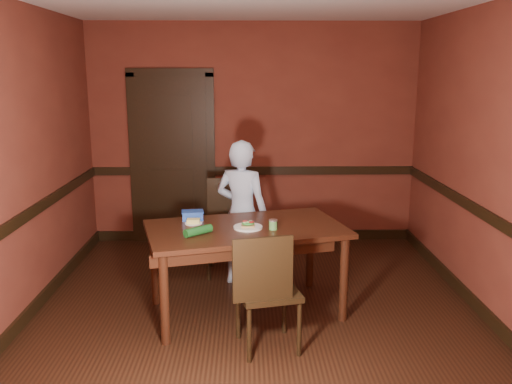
{
  "coord_description": "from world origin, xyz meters",
  "views": [
    {
      "loc": [
        -0.09,
        -4.42,
        2.12
      ],
      "look_at": [
        0.0,
        0.35,
        1.05
      ],
      "focal_mm": 38.0,
      "sensor_mm": 36.0,
      "label": 1
    }
  ],
  "objects_px": {
    "chair_far": "(229,228)",
    "cheese_saucer": "(193,222)",
    "dining_table": "(246,270)",
    "sandwich_plate": "(248,226)",
    "food_tub": "(193,215)",
    "sauce_jar": "(273,224)",
    "chair_near": "(268,289)",
    "person": "(242,213)"
  },
  "relations": [
    {
      "from": "chair_far",
      "to": "cheese_saucer",
      "type": "relative_size",
      "value": 6.62
    },
    {
      "from": "chair_far",
      "to": "sauce_jar",
      "type": "distance_m",
      "value": 1.17
    },
    {
      "from": "dining_table",
      "to": "food_tub",
      "type": "xyz_separation_m",
      "value": [
        -0.48,
        0.24,
        0.44
      ]
    },
    {
      "from": "dining_table",
      "to": "sandwich_plate",
      "type": "distance_m",
      "value": 0.42
    },
    {
      "from": "cheese_saucer",
      "to": "person",
      "type": "bearing_deg",
      "value": 53.9
    },
    {
      "from": "dining_table",
      "to": "chair_far",
      "type": "distance_m",
      "value": 0.97
    },
    {
      "from": "dining_table",
      "to": "person",
      "type": "distance_m",
      "value": 0.76
    },
    {
      "from": "sandwich_plate",
      "to": "sauce_jar",
      "type": "height_order",
      "value": "sauce_jar"
    },
    {
      "from": "sandwich_plate",
      "to": "food_tub",
      "type": "height_order",
      "value": "food_tub"
    },
    {
      "from": "chair_far",
      "to": "sauce_jar",
      "type": "bearing_deg",
      "value": -67.33
    },
    {
      "from": "chair_far",
      "to": "sandwich_plate",
      "type": "bearing_deg",
      "value": -77.78
    },
    {
      "from": "chair_near",
      "to": "person",
      "type": "height_order",
      "value": "person"
    },
    {
      "from": "cheese_saucer",
      "to": "food_tub",
      "type": "relative_size",
      "value": 0.71
    },
    {
      "from": "sandwich_plate",
      "to": "food_tub",
      "type": "distance_m",
      "value": 0.58
    },
    {
      "from": "chair_near",
      "to": "food_tub",
      "type": "relative_size",
      "value": 4.54
    },
    {
      "from": "chair_far",
      "to": "cheese_saucer",
      "type": "height_order",
      "value": "chair_far"
    },
    {
      "from": "sauce_jar",
      "to": "cheese_saucer",
      "type": "distance_m",
      "value": 0.72
    },
    {
      "from": "sauce_jar",
      "to": "food_tub",
      "type": "height_order",
      "value": "sauce_jar"
    },
    {
      "from": "chair_far",
      "to": "sauce_jar",
      "type": "height_order",
      "value": "chair_far"
    },
    {
      "from": "sandwich_plate",
      "to": "cheese_saucer",
      "type": "height_order",
      "value": "sandwich_plate"
    },
    {
      "from": "chair_near",
      "to": "person",
      "type": "bearing_deg",
      "value": -94.05
    },
    {
      "from": "person",
      "to": "food_tub",
      "type": "distance_m",
      "value": 0.64
    },
    {
      "from": "dining_table",
      "to": "person",
      "type": "relative_size",
      "value": 1.15
    },
    {
      "from": "dining_table",
      "to": "cheese_saucer",
      "type": "distance_m",
      "value": 0.63
    },
    {
      "from": "chair_near",
      "to": "dining_table",
      "type": "bearing_deg",
      "value": -88.2
    },
    {
      "from": "sandwich_plate",
      "to": "food_tub",
      "type": "bearing_deg",
      "value": 150.73
    },
    {
      "from": "person",
      "to": "cheese_saucer",
      "type": "distance_m",
      "value": 0.73
    },
    {
      "from": "chair_near",
      "to": "sandwich_plate",
      "type": "xyz_separation_m",
      "value": [
        -0.15,
        0.6,
        0.33
      ]
    },
    {
      "from": "chair_far",
      "to": "food_tub",
      "type": "height_order",
      "value": "chair_far"
    },
    {
      "from": "cheese_saucer",
      "to": "chair_near",
      "type": "bearing_deg",
      "value": -49.43
    },
    {
      "from": "sauce_jar",
      "to": "food_tub",
      "type": "distance_m",
      "value": 0.79
    },
    {
      "from": "dining_table",
      "to": "chair_near",
      "type": "distance_m",
      "value": 0.67
    },
    {
      "from": "chair_near",
      "to": "sauce_jar",
      "type": "bearing_deg",
      "value": -109.6
    },
    {
      "from": "chair_far",
      "to": "food_tub",
      "type": "bearing_deg",
      "value": -112.27
    },
    {
      "from": "chair_near",
      "to": "food_tub",
      "type": "distance_m",
      "value": 1.15
    },
    {
      "from": "food_tub",
      "to": "dining_table",
      "type": "bearing_deg",
      "value": -33.2
    },
    {
      "from": "dining_table",
      "to": "sandwich_plate",
      "type": "relative_size",
      "value": 6.74
    },
    {
      "from": "chair_far",
      "to": "sandwich_plate",
      "type": "relative_size",
      "value": 3.98
    },
    {
      "from": "chair_far",
      "to": "person",
      "type": "height_order",
      "value": "person"
    },
    {
      "from": "person",
      "to": "cheese_saucer",
      "type": "relative_size",
      "value": 9.75
    },
    {
      "from": "dining_table",
      "to": "chair_far",
      "type": "relative_size",
      "value": 1.69
    },
    {
      "from": "sauce_jar",
      "to": "food_tub",
      "type": "xyz_separation_m",
      "value": [
        -0.72,
        0.32,
        -0.0
      ]
    }
  ]
}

